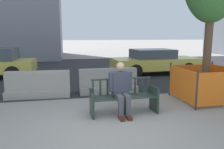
# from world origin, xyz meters

# --- Properties ---
(ground_plane) EXTENTS (200.00, 200.00, 0.00)m
(ground_plane) POSITION_xyz_m (0.00, 0.00, 0.00)
(ground_plane) COLOR gray
(street_asphalt) EXTENTS (120.00, 12.00, 0.01)m
(street_asphalt) POSITION_xyz_m (0.00, 8.70, 0.00)
(street_asphalt) COLOR #28282B
(street_asphalt) RESTS_ON ground
(street_bench) EXTENTS (1.71, 0.58, 0.88)m
(street_bench) POSITION_xyz_m (0.60, 1.12, 0.40)
(street_bench) COLOR #28382D
(street_bench) RESTS_ON ground
(seated_person) EXTENTS (0.58, 0.73, 1.31)m
(seated_person) POSITION_xyz_m (0.52, 1.06, 0.69)
(seated_person) COLOR #383D4C
(seated_person) RESTS_ON ground
(jersey_barrier_centre) EXTENTS (2.01, 0.70, 0.84)m
(jersey_barrier_centre) POSITION_xyz_m (0.61, 3.28, 0.34)
(jersey_barrier_centre) COLOR gray
(jersey_barrier_centre) RESTS_ON ground
(jersey_barrier_left) EXTENTS (2.03, 0.77, 0.84)m
(jersey_barrier_left) POSITION_xyz_m (-1.71, 3.19, 0.34)
(jersey_barrier_left) COLOR #9E998E
(jersey_barrier_left) RESTS_ON ground
(construction_fence) EXTENTS (1.58, 1.58, 1.10)m
(construction_fence) POSITION_xyz_m (3.30, 1.71, 0.55)
(construction_fence) COLOR #2D2D33
(construction_fence) RESTS_ON ground
(car_sedan_mid) EXTENTS (4.54, 2.02, 1.28)m
(car_sedan_mid) POSITION_xyz_m (3.68, 6.54, 0.65)
(car_sedan_mid) COLOR #DBC64C
(car_sedan_mid) RESTS_ON ground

